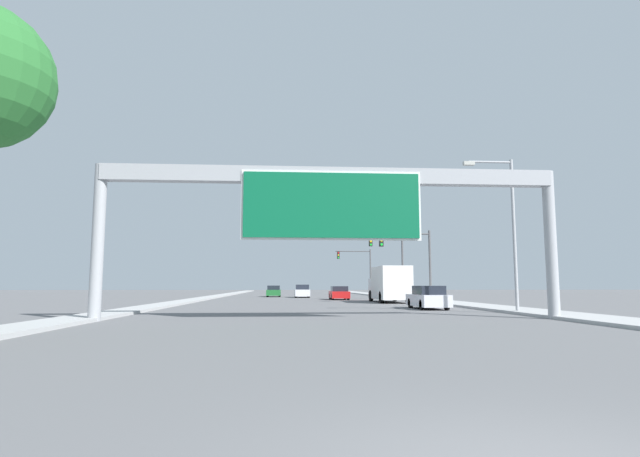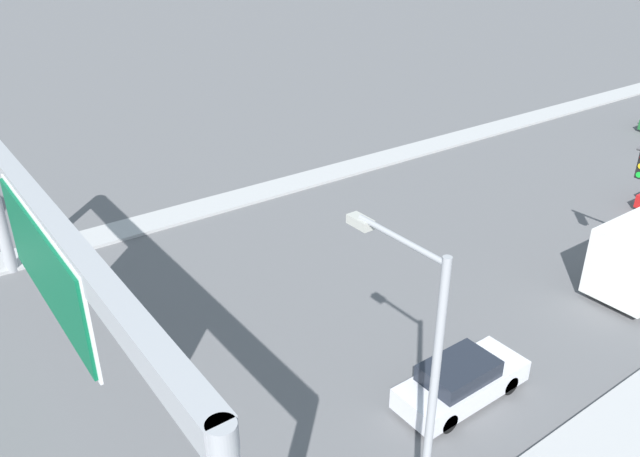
{
  "view_description": "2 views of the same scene",
  "coord_description": "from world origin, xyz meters",
  "px_view_note": "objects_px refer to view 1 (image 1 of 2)",
  "views": [
    {
      "loc": [
        -1.98,
        -3.66,
        1.51
      ],
      "look_at": [
        0.0,
        25.25,
        4.79
      ],
      "focal_mm": 28.0,
      "sensor_mm": 36.0,
      "label": 1
    },
    {
      "loc": [
        16.71,
        14.93,
        13.7
      ],
      "look_at": [
        -1.1,
        28.03,
        2.63
      ],
      "focal_mm": 35.0,
      "sensor_mm": 36.0,
      "label": 2
    }
  ],
  "objects_px": {
    "car_far_center": "(274,291)",
    "truck_box_primary": "(389,284)",
    "car_mid_right": "(428,298)",
    "car_near_right": "(339,293)",
    "traffic_light_mid_block": "(392,255)",
    "sign_gantry": "(331,199)",
    "traffic_light_near_intersection": "(413,253)",
    "traffic_light_far_intersection": "(359,264)",
    "street_lamp_right": "(507,221)",
    "car_far_right": "(302,291)"
  },
  "relations": [
    {
      "from": "car_near_right",
      "to": "car_far_center",
      "type": "xyz_separation_m",
      "value": [
        -7.0,
        12.93,
        0.02
      ]
    },
    {
      "from": "traffic_light_far_intersection",
      "to": "street_lamp_right",
      "type": "distance_m",
      "value": 45.62
    },
    {
      "from": "street_lamp_right",
      "to": "traffic_light_mid_block",
      "type": "bearing_deg",
      "value": 91.85
    },
    {
      "from": "traffic_light_mid_block",
      "to": "traffic_light_far_intersection",
      "type": "xyz_separation_m",
      "value": [
        -0.52,
        20.0,
        -0.05
      ]
    },
    {
      "from": "truck_box_primary",
      "to": "traffic_light_far_intersection",
      "type": "distance_m",
      "value": 28.84
    },
    {
      "from": "car_mid_right",
      "to": "car_near_right",
      "type": "relative_size",
      "value": 1.08
    },
    {
      "from": "car_near_right",
      "to": "traffic_light_near_intersection",
      "type": "distance_m",
      "value": 11.54
    },
    {
      "from": "car_far_center",
      "to": "truck_box_primary",
      "type": "bearing_deg",
      "value": -63.66
    },
    {
      "from": "traffic_light_near_intersection",
      "to": "traffic_light_mid_block",
      "type": "bearing_deg",
      "value": 87.74
    },
    {
      "from": "car_far_center",
      "to": "traffic_light_far_intersection",
      "type": "distance_m",
      "value": 14.75
    },
    {
      "from": "traffic_light_near_intersection",
      "to": "traffic_light_far_intersection",
      "type": "bearing_deg",
      "value": 90.24
    },
    {
      "from": "car_mid_right",
      "to": "traffic_light_near_intersection",
      "type": "xyz_separation_m",
      "value": [
        1.77,
        10.43,
        3.47
      ]
    },
    {
      "from": "truck_box_primary",
      "to": "street_lamp_right",
      "type": "bearing_deg",
      "value": -80.0
    },
    {
      "from": "traffic_light_mid_block",
      "to": "sign_gantry",
      "type": "bearing_deg",
      "value": -106.94
    },
    {
      "from": "car_mid_right",
      "to": "sign_gantry",
      "type": "bearing_deg",
      "value": -125.9
    },
    {
      "from": "car_mid_right",
      "to": "car_far_right",
      "type": "distance_m",
      "value": 30.09
    },
    {
      "from": "car_far_right",
      "to": "traffic_light_mid_block",
      "type": "distance_m",
      "value": 13.3
    },
    {
      "from": "street_lamp_right",
      "to": "truck_box_primary",
      "type": "bearing_deg",
      "value": 100.0
    },
    {
      "from": "sign_gantry",
      "to": "car_mid_right",
      "type": "height_order",
      "value": "sign_gantry"
    },
    {
      "from": "car_near_right",
      "to": "traffic_light_mid_block",
      "type": "relative_size",
      "value": 0.61
    },
    {
      "from": "car_mid_right",
      "to": "truck_box_primary",
      "type": "bearing_deg",
      "value": 90.0
    },
    {
      "from": "truck_box_primary",
      "to": "street_lamp_right",
      "type": "relative_size",
      "value": 0.92
    },
    {
      "from": "sign_gantry",
      "to": "street_lamp_right",
      "type": "height_order",
      "value": "street_lamp_right"
    },
    {
      "from": "car_mid_right",
      "to": "street_lamp_right",
      "type": "height_order",
      "value": "street_lamp_right"
    },
    {
      "from": "traffic_light_near_intersection",
      "to": "traffic_light_mid_block",
      "type": "height_order",
      "value": "traffic_light_mid_block"
    },
    {
      "from": "traffic_light_near_intersection",
      "to": "car_far_center",
      "type": "bearing_deg",
      "value": 118.53
    },
    {
      "from": "car_near_right",
      "to": "traffic_light_mid_block",
      "type": "distance_m",
      "value": 6.9
    },
    {
      "from": "traffic_light_mid_block",
      "to": "car_near_right",
      "type": "bearing_deg",
      "value": -176.43
    },
    {
      "from": "car_near_right",
      "to": "traffic_light_far_intersection",
      "type": "xyz_separation_m",
      "value": [
        5.15,
        20.35,
        3.87
      ]
    },
    {
      "from": "car_near_right",
      "to": "traffic_light_mid_block",
      "type": "height_order",
      "value": "traffic_light_mid_block"
    },
    {
      "from": "traffic_light_near_intersection",
      "to": "traffic_light_mid_block",
      "type": "distance_m",
      "value": 10.02
    },
    {
      "from": "sign_gantry",
      "to": "traffic_light_far_intersection",
      "type": "xyz_separation_m",
      "value": [
        8.65,
        50.1,
        -0.76
      ]
    },
    {
      "from": "street_lamp_right",
      "to": "traffic_light_far_intersection",
      "type": "bearing_deg",
      "value": 91.69
    },
    {
      "from": "truck_box_primary",
      "to": "car_far_center",
      "type": "bearing_deg",
      "value": 116.34
    },
    {
      "from": "car_mid_right",
      "to": "traffic_light_near_intersection",
      "type": "relative_size",
      "value": 0.74
    },
    {
      "from": "car_mid_right",
      "to": "traffic_light_far_intersection",
      "type": "height_order",
      "value": "traffic_light_far_intersection"
    },
    {
      "from": "car_far_center",
      "to": "car_mid_right",
      "type": "bearing_deg",
      "value": -72.35
    },
    {
      "from": "traffic_light_near_intersection",
      "to": "traffic_light_mid_block",
      "type": "xyz_separation_m",
      "value": [
        0.39,
        10.0,
        0.42
      ]
    },
    {
      "from": "car_mid_right",
      "to": "car_far_center",
      "type": "bearing_deg",
      "value": 107.65
    },
    {
      "from": "car_near_right",
      "to": "traffic_light_far_intersection",
      "type": "distance_m",
      "value": 21.35
    },
    {
      "from": "car_far_center",
      "to": "street_lamp_right",
      "type": "xyz_separation_m",
      "value": [
        13.49,
        -38.18,
        4.31
      ]
    },
    {
      "from": "car_near_right",
      "to": "traffic_light_near_intersection",
      "type": "bearing_deg",
      "value": -61.34
    },
    {
      "from": "sign_gantry",
      "to": "truck_box_primary",
      "type": "height_order",
      "value": "sign_gantry"
    },
    {
      "from": "sign_gantry",
      "to": "traffic_light_far_intersection",
      "type": "distance_m",
      "value": 50.85
    },
    {
      "from": "car_far_right",
      "to": "car_near_right",
      "type": "bearing_deg",
      "value": -69.13
    },
    {
      "from": "car_far_center",
      "to": "truck_box_primary",
      "type": "xyz_separation_m",
      "value": [
        10.5,
        -21.21,
        0.89
      ]
    },
    {
      "from": "car_near_right",
      "to": "car_far_right",
      "type": "bearing_deg",
      "value": 110.87
    },
    {
      "from": "sign_gantry",
      "to": "street_lamp_right",
      "type": "relative_size",
      "value": 2.44
    },
    {
      "from": "car_mid_right",
      "to": "car_near_right",
      "type": "xyz_separation_m",
      "value": [
        -3.5,
        20.08,
        -0.03
      ]
    },
    {
      "from": "truck_box_primary",
      "to": "street_lamp_right",
      "type": "xyz_separation_m",
      "value": [
        2.99,
        -16.96,
        3.42
      ]
    }
  ]
}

